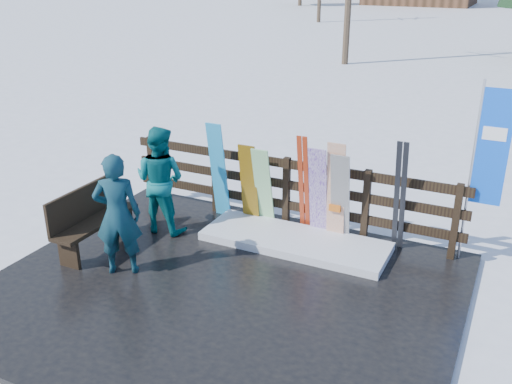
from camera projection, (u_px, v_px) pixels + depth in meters
The scene contains 16 objects.
ground at pixel (220, 294), 7.52m from camera, with size 700.00×700.00×0.00m, color white.
deck at pixel (220, 292), 7.51m from camera, with size 6.00×5.00×0.08m, color black.
fence at pixel (286, 187), 9.08m from camera, with size 5.60×0.10×1.15m.
snow_patch at pixel (295, 241), 8.64m from camera, with size 2.82×1.00×0.12m, color white.
bench at pixel (92, 217), 8.37m from camera, with size 0.41×1.50×0.97m.
snowboard_0 at pixel (219, 171), 9.28m from camera, with size 0.27×0.03×1.68m, color #269CD9.
snowboard_1 at pixel (263, 188), 9.01m from camera, with size 0.28×0.03×1.38m, color white.
snowboard_2 at pixel (249, 185), 9.11m from camera, with size 0.29×0.03×1.37m, color #CF8B03.
snowboard_3 at pixel (318, 193), 8.62m from camera, with size 0.28×0.03×1.50m, color silver.
snowboard_4 at pixel (340, 199), 8.49m from camera, with size 0.29×0.03×1.45m, color black.
snowboard_5 at pixel (336, 193), 8.48m from camera, with size 0.27×0.03×1.60m, color silver.
ski_pair_a at pixel (304, 185), 8.75m from camera, with size 0.16×0.31×1.63m.
ski_pair_b at pixel (400, 197), 8.14m from camera, with size 0.17×0.33×1.74m.
rental_flag at pixel (487, 154), 7.60m from camera, with size 0.45×0.04×2.60m.
person_front at pixel (117, 215), 7.61m from camera, with size 0.62×0.41×1.71m, color #124B4D.
person_back at pixel (160, 180), 8.83m from camera, with size 0.83×0.65×1.71m, color #0B646B.
Camera 1 is at (3.23, -5.60, 4.10)m, focal length 40.00 mm.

